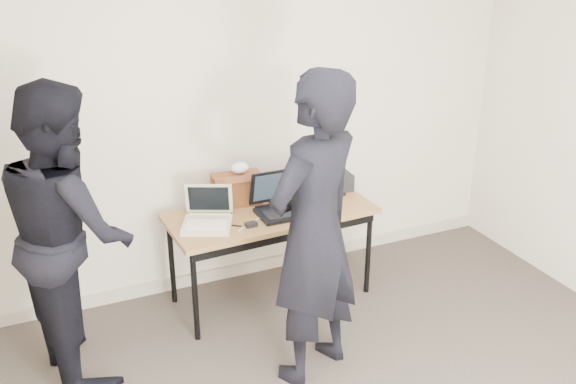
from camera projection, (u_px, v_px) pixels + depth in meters
room at (413, 241)px, 2.85m from camera, size 4.60×4.60×2.80m
desk at (272, 219)px, 4.67m from camera, size 1.53×0.72×0.72m
laptop_beige at (208, 218)px, 4.42m from camera, size 0.43×0.43×0.27m
laptop_center at (280, 203)px, 4.63m from camera, size 0.37×0.36×0.29m
laptop_right at (315, 187)px, 4.93m from camera, size 0.40×0.39×0.24m
leather_satchel at (237, 188)px, 4.72m from camera, size 0.37×0.21×0.25m
tissue at (240, 168)px, 4.68m from camera, size 0.13×0.10×0.08m
equipment_box at (336, 181)px, 5.02m from camera, size 0.24×0.20×0.13m
power_brick at (251, 225)px, 4.42m from camera, size 0.08×0.06×0.03m
cables at (277, 210)px, 4.67m from camera, size 1.15×0.48×0.01m
person_typist at (314, 232)px, 3.77m from camera, size 0.84×0.72×1.95m
person_observer at (68, 232)px, 3.87m from camera, size 0.85×1.02×1.87m
baseboard at (246, 268)px, 5.24m from camera, size 4.50×0.03×0.10m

